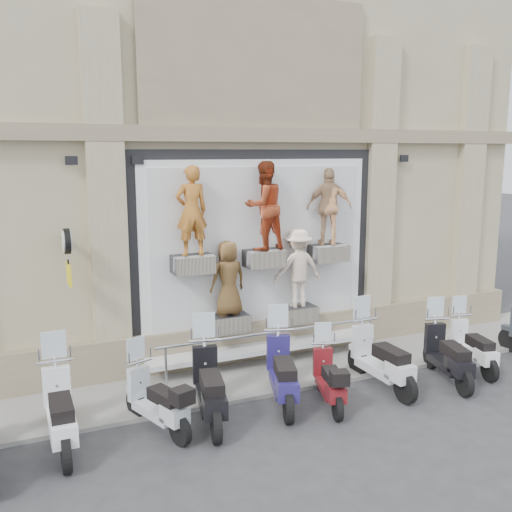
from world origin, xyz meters
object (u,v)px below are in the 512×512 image
(clock_sign_bracket, at_px, (67,249))
(scooter_b, at_px, (59,397))
(scooter_d, at_px, (209,373))
(guard_rail, at_px, (276,352))
(scooter_h, at_px, (448,344))
(scooter_g, at_px, (381,346))
(scooter_c, at_px, (156,389))
(scooter_e, at_px, (283,360))
(scooter_i, at_px, (473,336))
(scooter_f, at_px, (329,368))

(clock_sign_bracket, xyz_separation_m, scooter_b, (-0.41, -1.80, -1.97))
(scooter_b, relative_size, scooter_d, 0.98)
(guard_rail, xyz_separation_m, scooter_h, (2.94, -1.73, 0.32))
(scooter_b, height_order, scooter_g, scooter_g)
(scooter_c, relative_size, scooter_e, 0.86)
(scooter_b, relative_size, scooter_i, 1.15)
(guard_rail, xyz_separation_m, scooter_e, (-0.50, -1.31, 0.37))
(scooter_b, distance_m, scooter_f, 4.57)
(guard_rail, bearing_deg, scooter_b, -162.88)
(scooter_f, xyz_separation_m, scooter_g, (1.30, 0.24, 0.15))
(scooter_g, bearing_deg, scooter_i, -0.67)
(scooter_h, height_order, scooter_i, scooter_h)
(scooter_g, bearing_deg, clock_sign_bracket, 159.96)
(scooter_d, xyz_separation_m, scooter_i, (5.77, -0.04, -0.13))
(scooter_g, height_order, scooter_h, scooter_g)
(guard_rail, xyz_separation_m, scooter_d, (-1.92, -1.41, 0.39))
(scooter_f, bearing_deg, guard_rail, 115.51)
(scooter_d, height_order, scooter_f, scooter_d)
(scooter_f, distance_m, scooter_i, 3.61)
(scooter_i, bearing_deg, scooter_b, -168.33)
(scooter_i, bearing_deg, scooter_c, -167.99)
(scooter_b, relative_size, scooter_g, 1.00)
(scooter_e, relative_size, scooter_h, 1.07)
(scooter_f, bearing_deg, scooter_h, 16.55)
(guard_rail, bearing_deg, scooter_d, -143.77)
(guard_rail, height_order, scooter_e, scooter_e)
(scooter_b, distance_m, scooter_c, 1.48)
(scooter_e, bearing_deg, scooter_h, 11.88)
(clock_sign_bracket, height_order, scooter_g, clock_sign_bracket)
(guard_rail, distance_m, scooter_g, 2.15)
(scooter_b, xyz_separation_m, scooter_c, (1.48, -0.06, -0.11))
(scooter_d, bearing_deg, scooter_h, 8.24)
(scooter_g, bearing_deg, scooter_b, 178.19)
(scooter_g, bearing_deg, guard_rail, 136.09)
(guard_rail, xyz_separation_m, scooter_f, (0.24, -1.69, 0.22))
(scooter_f, height_order, scooter_i, scooter_i)
(scooter_b, bearing_deg, scooter_c, -1.55)
(scooter_c, bearing_deg, scooter_e, -17.01)
(clock_sign_bracket, xyz_separation_m, scooter_c, (1.07, -1.86, -2.08))
(guard_rail, bearing_deg, scooter_f, -81.79)
(clock_sign_bracket, height_order, scooter_i, clock_sign_bracket)
(scooter_b, distance_m, scooter_i, 8.16)
(scooter_d, relative_size, scooter_i, 1.18)
(clock_sign_bracket, distance_m, scooter_d, 3.35)
(scooter_c, bearing_deg, scooter_d, -20.09)
(scooter_h, xyz_separation_m, scooter_i, (0.91, 0.27, -0.06))
(scooter_i, bearing_deg, guard_rail, 171.87)
(scooter_c, height_order, scooter_h, scooter_h)
(clock_sign_bracket, distance_m, scooter_b, 2.69)
(scooter_i, bearing_deg, clock_sign_bracket, 178.63)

